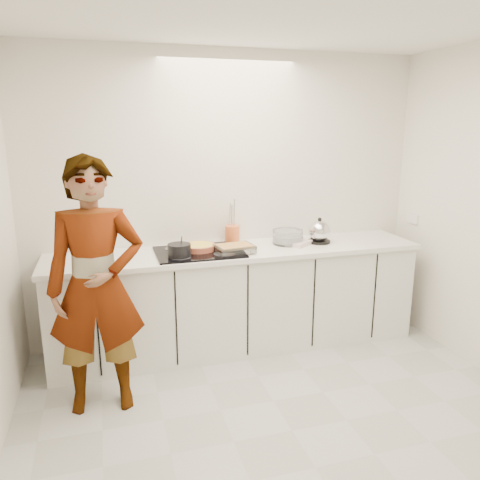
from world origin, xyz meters
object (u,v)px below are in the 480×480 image
object	(u,v)px
hob	(199,252)
kettle	(319,232)
cook	(96,287)
utensil_crock	(232,234)
saucepan	(179,250)
mixing_bowl	(288,237)
baking_dish	(234,248)
tart_dish	(199,247)

from	to	relation	value
hob	kettle	bearing A→B (deg)	1.72
cook	kettle	bearing A→B (deg)	20.18
utensil_crock	saucepan	bearing A→B (deg)	-147.00
hob	cook	distance (m)	1.02
utensil_crock	cook	xyz separation A→B (m)	(-1.18, -0.82, -0.10)
mixing_bowl	utensil_crock	distance (m)	0.50
baking_dish	cook	bearing A→B (deg)	-156.48
hob	kettle	xyz separation A→B (m)	(1.12, 0.03, 0.09)
hob	kettle	size ratio (longest dim) A/B	2.65
kettle	cook	bearing A→B (deg)	-162.31
hob	saucepan	size ratio (longest dim) A/B	3.24
saucepan	kettle	world-z (taller)	kettle
kettle	utensil_crock	world-z (taller)	kettle
tart_dish	cook	bearing A→B (deg)	-142.86
hob	utensil_crock	bearing A→B (deg)	33.11
tart_dish	kettle	size ratio (longest dim) A/B	1.16
cook	utensil_crock	bearing A→B (deg)	37.23
baking_dish	tart_dish	bearing A→B (deg)	151.66
baking_dish	utensil_crock	bearing A→B (deg)	77.56
saucepan	baking_dish	xyz separation A→B (m)	(0.47, 0.01, -0.02)
kettle	cook	distance (m)	2.05
utensil_crock	cook	world-z (taller)	cook
utensil_crock	cook	size ratio (longest dim) A/B	0.09
mixing_bowl	cook	xyz separation A→B (m)	(-1.66, -0.66, -0.08)
hob	utensil_crock	xyz separation A→B (m)	(0.36, 0.23, 0.07)
utensil_crock	cook	bearing A→B (deg)	-145.26
utensil_crock	tart_dish	bearing A→B (deg)	-151.58
hob	mixing_bowl	world-z (taller)	mixing_bowl
hob	cook	size ratio (longest dim) A/B	0.40
kettle	cook	world-z (taller)	cook
cook	mixing_bowl	bearing A→B (deg)	24.25
baking_dish	hob	bearing A→B (deg)	159.56
kettle	mixing_bowl	bearing A→B (deg)	171.95
mixing_bowl	utensil_crock	size ratio (longest dim) A/B	2.21
hob	baking_dish	distance (m)	0.30
kettle	utensil_crock	bearing A→B (deg)	165.43
tart_dish	baking_dish	distance (m)	0.31
tart_dish	mixing_bowl	bearing A→B (deg)	2.17
mixing_bowl	utensil_crock	xyz separation A→B (m)	(-0.48, 0.16, 0.02)
mixing_bowl	cook	world-z (taller)	cook
kettle	hob	bearing A→B (deg)	-178.28
saucepan	mixing_bowl	xyz separation A→B (m)	(1.02, 0.19, -0.01)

